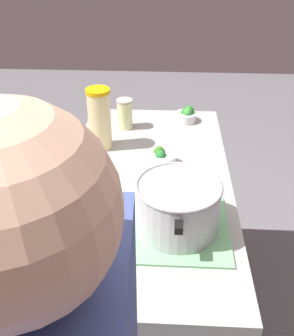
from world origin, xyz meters
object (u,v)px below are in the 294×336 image
(mason_jar, at_px, (125,114))
(broccoli_bowl_front, at_px, (161,159))
(broccoli_bowl_center, at_px, (186,115))
(cooking_pot, at_px, (178,205))
(lemonade_pitcher, at_px, (100,119))

(mason_jar, relative_size, broccoli_bowl_front, 1.18)
(mason_jar, bearing_deg, broccoli_bowl_center, 106.58)
(cooking_pot, bearing_deg, broccoli_bowl_front, -170.99)
(broccoli_bowl_front, bearing_deg, broccoli_bowl_center, 164.89)
(broccoli_bowl_front, bearing_deg, lemonade_pitcher, -118.23)
(broccoli_bowl_center, bearing_deg, lemonade_pitcher, -53.46)
(cooking_pot, relative_size, broccoli_bowl_front, 2.78)
(cooking_pot, height_order, lemonade_pitcher, lemonade_pitcher)
(lemonade_pitcher, bearing_deg, cooking_pot, 31.70)
(cooking_pot, relative_size, broccoli_bowl_center, 3.25)
(broccoli_bowl_front, xyz_separation_m, broccoli_bowl_center, (-0.43, 0.12, 0.00))
(lemonade_pitcher, bearing_deg, mason_jar, 156.14)
(cooking_pot, xyz_separation_m, broccoli_bowl_center, (-0.82, 0.05, -0.06))
(lemonade_pitcher, distance_m, broccoli_bowl_front, 0.32)
(lemonade_pitcher, height_order, mason_jar, lemonade_pitcher)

